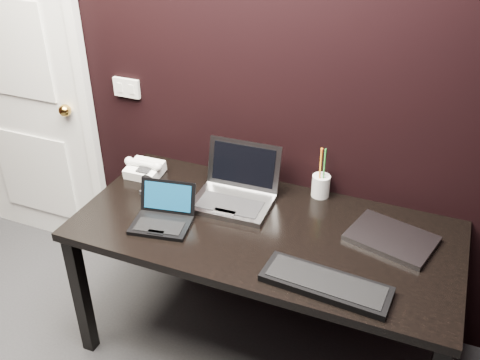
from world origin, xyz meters
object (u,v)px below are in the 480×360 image
at_px(desk, 264,241).
at_px(door, 18,83).
at_px(ext_keyboard, 326,284).
at_px(netbook, 163,217).
at_px(mobile_phone, 147,187).
at_px(silver_laptop, 235,192).
at_px(pen_cup, 321,185).
at_px(desk_phone, 145,169).
at_px(closed_laptop, 392,238).

bearing_deg(desk, door, 167.18).
height_order(desk, ext_keyboard, ext_keyboard).
height_order(door, desk, door).
relative_size(netbook, mobile_phone, 3.09).
height_order(netbook, mobile_phone, netbook).
distance_m(silver_laptop, ext_keyboard, 0.69).
bearing_deg(pen_cup, desk, -114.20).
bearing_deg(pen_cup, ext_keyboard, -72.97).
bearing_deg(desk, desk_phone, 165.36).
xyz_separation_m(closed_laptop, desk_phone, (-1.26, 0.07, 0.03)).
height_order(door, ext_keyboard, door).
distance_m(desk, closed_laptop, 0.56).
distance_m(door, ext_keyboard, 2.12).
bearing_deg(desk, mobile_phone, 175.96).
relative_size(silver_laptop, closed_laptop, 0.94).
xyz_separation_m(door, desk, (1.65, -0.38, -0.38)).
relative_size(ext_keyboard, pen_cup, 1.96).
height_order(desk, netbook, netbook).
xyz_separation_m(door, mobile_phone, (1.02, -0.33, -0.27)).
xyz_separation_m(netbook, ext_keyboard, (0.78, -0.13, -0.02)).
xyz_separation_m(desk, pen_cup, (0.16, 0.35, 0.14)).
relative_size(desk, pen_cup, 6.60).
distance_m(desk, silver_laptop, 0.28).
bearing_deg(ext_keyboard, pen_cup, 107.03).
bearing_deg(netbook, pen_cup, 39.68).
bearing_deg(desk_phone, door, 168.64).
relative_size(netbook, ext_keyboard, 0.58).
bearing_deg(door, mobile_phone, -17.94).
relative_size(desk, netbook, 5.81).
bearing_deg(ext_keyboard, mobile_phone, 162.10).
xyz_separation_m(desk_phone, mobile_phone, (0.10, -0.15, -0.00)).
xyz_separation_m(mobile_phone, pen_cup, (0.78, 0.31, 0.02)).
relative_size(desk, desk_phone, 8.00).
height_order(door, pen_cup, door).
height_order(netbook, pen_cup, pen_cup).
xyz_separation_m(ext_keyboard, mobile_phone, (-0.97, 0.31, 0.02)).
xyz_separation_m(desk, netbook, (-0.43, -0.14, 0.11)).
height_order(ext_keyboard, closed_laptop, ext_keyboard).
xyz_separation_m(netbook, closed_laptop, (0.97, 0.26, -0.02)).
xyz_separation_m(silver_laptop, desk_phone, (-0.52, 0.04, -0.01)).
xyz_separation_m(netbook, desk_phone, (-0.30, 0.33, 0.00)).
bearing_deg(door, pen_cup, -0.80).
bearing_deg(pen_cup, netbook, -140.32).
height_order(closed_laptop, desk_phone, desk_phone).
relative_size(door, netbook, 7.31).
bearing_deg(door, desk_phone, -11.36).
distance_m(desk, netbook, 0.47).
distance_m(desk, pen_cup, 0.41).
xyz_separation_m(silver_laptop, ext_keyboard, (0.55, -0.42, -0.03)).
bearing_deg(silver_laptop, desk, -35.97).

